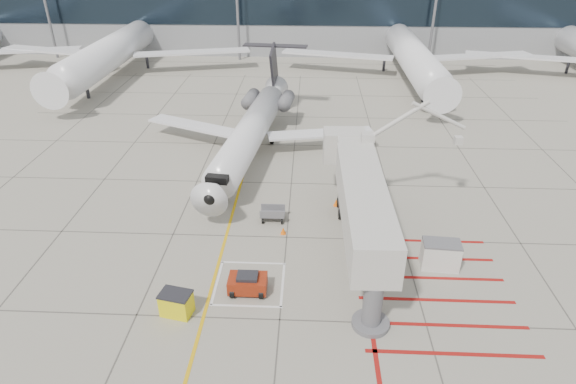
{
  "coord_description": "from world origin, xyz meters",
  "views": [
    {
      "loc": [
        1.37,
        -23.65,
        19.04
      ],
      "look_at": [
        0.0,
        6.0,
        2.5
      ],
      "focal_mm": 30.0,
      "sensor_mm": 36.0,
      "label": 1
    }
  ],
  "objects_px": {
    "pushback_tug": "(248,283)",
    "spill_bin": "(176,303)",
    "jet_bridge": "(363,211)",
    "regional_jet": "(244,125)"
  },
  "relations": [
    {
      "from": "pushback_tug",
      "to": "spill_bin",
      "type": "distance_m",
      "value": 4.23
    },
    {
      "from": "pushback_tug",
      "to": "spill_bin",
      "type": "relative_size",
      "value": 1.36
    },
    {
      "from": "spill_bin",
      "to": "pushback_tug",
      "type": "bearing_deg",
      "value": 40.47
    },
    {
      "from": "pushback_tug",
      "to": "regional_jet",
      "type": "bearing_deg",
      "value": 97.53
    },
    {
      "from": "regional_jet",
      "to": "spill_bin",
      "type": "bearing_deg",
      "value": -87.94
    },
    {
      "from": "jet_bridge",
      "to": "spill_bin",
      "type": "height_order",
      "value": "jet_bridge"
    },
    {
      "from": "jet_bridge",
      "to": "pushback_tug",
      "type": "xyz_separation_m",
      "value": [
        -6.86,
        -3.64,
        -2.89
      ]
    },
    {
      "from": "pushback_tug",
      "to": "spill_bin",
      "type": "bearing_deg",
      "value": -151.58
    },
    {
      "from": "regional_jet",
      "to": "pushback_tug",
      "type": "height_order",
      "value": "regional_jet"
    },
    {
      "from": "pushback_tug",
      "to": "spill_bin",
      "type": "xyz_separation_m",
      "value": [
        -3.72,
        -2.0,
        0.06
      ]
    }
  ]
}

